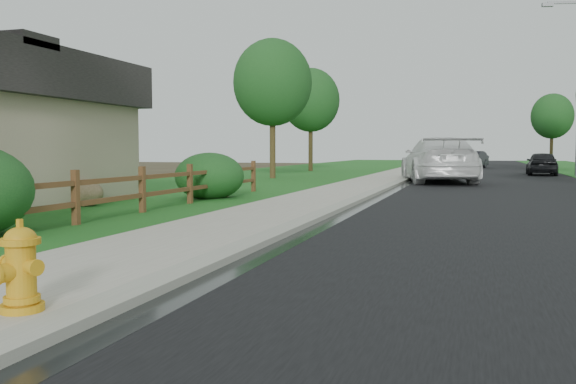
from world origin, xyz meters
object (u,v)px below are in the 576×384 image
(white_suv, at_px, (439,160))
(streetlight, at_px, (576,77))
(ranch_fence, at_px, (112,191))
(dark_car_mid, at_px, (542,163))
(fire_hydrant, at_px, (20,269))

(white_suv, distance_m, streetlight, 10.65)
(ranch_fence, bearing_deg, dark_car_mid, 67.88)
(fire_hydrant, bearing_deg, ranch_fence, 117.54)
(ranch_fence, relative_size, fire_hydrant, 21.39)
(white_suv, bearing_deg, dark_car_mid, -130.94)
(white_suv, xyz_separation_m, dark_car_mid, (5.20, 9.57, -0.32))
(ranch_fence, relative_size, dark_car_mid, 4.28)
(dark_car_mid, height_order, streetlight, streetlight)
(dark_car_mid, bearing_deg, fire_hydrant, 79.75)
(white_suv, bearing_deg, fire_hydrant, 72.50)
(ranch_fence, xyz_separation_m, dark_car_mid, (10.80, 26.57, 0.08))
(ranch_fence, bearing_deg, streetlight, 63.42)
(fire_hydrant, distance_m, white_suv, 23.80)
(dark_car_mid, bearing_deg, white_suv, 63.62)
(streetlight, bearing_deg, white_suv, -132.00)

